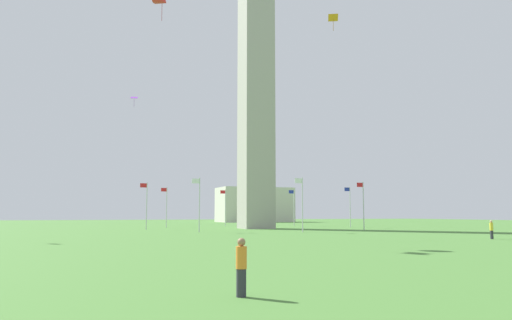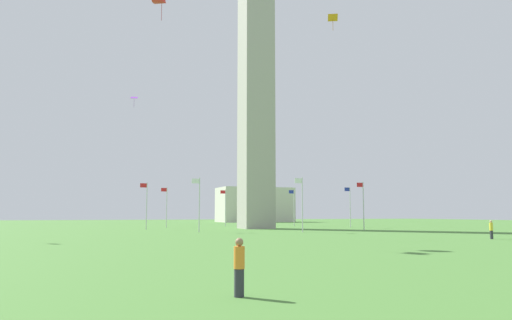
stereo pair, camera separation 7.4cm
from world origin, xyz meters
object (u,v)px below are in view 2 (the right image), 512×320
kite_orange_diamond (333,18)px  distant_building (255,205)px  flagpole_n (146,203)px  person_orange_shirt (239,268)px  flagpole_w (225,206)px  obelisk_monument (256,93)px  flagpole_se (363,203)px  flagpole_ne (199,202)px  flagpole_s (350,205)px  flagpole_nw (166,205)px  flagpole_sw (294,206)px  flagpole_e (302,202)px  kite_red_delta (162,0)px  person_yellow_shirt (491,230)px  kite_purple_diamond (134,98)px

kite_orange_diamond → distant_building: (-26.64, -96.00, -16.15)m
flagpole_n → person_orange_shirt: flagpole_n is taller
flagpole_w → kite_orange_diamond: kite_orange_diamond is taller
obelisk_monument → flagpole_se: (-12.40, 12.46, -18.62)m
obelisk_monument → flagpole_ne: bearing=44.8°
flagpole_s → kite_orange_diamond: size_ratio=4.71×
flagpole_ne → flagpole_w: 32.57m
flagpole_n → flagpole_nw: same height
flagpole_ne → person_orange_shirt: 50.80m
distant_building → flagpole_n: bearing=57.0°
flagpole_sw → flagpole_se: bearing=90.0°
flagpole_e → kite_orange_diamond: size_ratio=4.71×
flagpole_ne → kite_red_delta: 27.23m
flagpole_sw → flagpole_e: bearing=67.5°
flagpole_n → person_orange_shirt: 62.37m
flagpole_sw → person_orange_shirt: bearing=64.5°
flagpole_se → person_yellow_shirt: (2.85, 26.74, -3.06)m
kite_purple_diamond → person_yellow_shirt: bearing=127.8°
person_yellow_shirt → distant_building: distant_building is taller
person_orange_shirt → person_yellow_shirt: bearing=-29.2°
flagpole_e → obelisk_monument: bearing=-90.2°
flagpole_nw → kite_purple_diamond: (7.48, 13.50, 15.89)m
person_orange_shirt → kite_red_delta: size_ratio=0.56×
flagpole_w → kite_purple_diamond: size_ratio=4.16×
flagpole_ne → flagpole_sw: bearing=-135.0°
flagpole_s → kite_red_delta: (38.22, 30.42, 18.78)m
kite_orange_diamond → flagpole_sw: bearing=-110.0°
flagpole_sw → flagpole_n: bearing=22.5°
flagpole_w → person_orange_shirt: size_ratio=4.24×
kite_purple_diamond → distant_building: size_ratio=0.08×
flagpole_nw → person_yellow_shirt: (-22.08, 51.66, -3.06)m
flagpole_w → person_yellow_shirt: bearing=99.6°
flagpole_w → person_orange_shirt: 83.00m
person_orange_shirt → person_yellow_shirt: person_yellow_shirt is taller
kite_red_delta → kite_purple_diamond: bearing=-91.3°
flagpole_ne → kite_purple_diamond: bearing=-56.8°
obelisk_monument → kite_red_delta: size_ratio=14.91×
kite_red_delta → distant_building: kite_red_delta is taller
flagpole_n → flagpole_ne: (-5.16, 12.46, 0.00)m
flagpole_e → flagpole_s: size_ratio=1.00×
flagpole_e → flagpole_se: bearing=-157.5°
flagpole_n → flagpole_ne: bearing=112.5°
obelisk_monument → kite_purple_diamond: (20.01, 1.04, -2.73)m
distant_building → flagpole_nw: bearing=54.6°
flagpole_nw → person_yellow_shirt: bearing=113.1°
flagpole_s → kite_purple_diamond: kite_purple_diamond is taller
kite_red_delta → distant_building: (-42.26, -90.89, -17.72)m
obelisk_monument → flagpole_e: size_ratio=6.33×
flagpole_n → person_yellow_shirt: (-27.24, 39.20, -3.06)m
person_orange_shirt → flagpole_e: bearing=-1.6°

